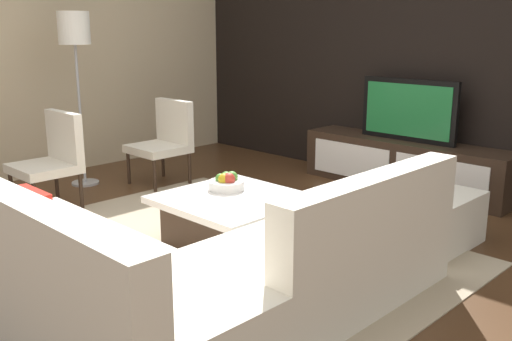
# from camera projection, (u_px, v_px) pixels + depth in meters

# --- Properties ---
(ground_plane) EXTENTS (14.00, 14.00, 0.00)m
(ground_plane) POSITION_uv_depth(u_px,v_px,m) (233.00, 251.00, 4.23)
(ground_plane) COLOR #4C301C
(feature_wall_back) EXTENTS (6.40, 0.12, 2.80)m
(feature_wall_back) POSITION_uv_depth(u_px,v_px,m) (428.00, 48.00, 5.75)
(feature_wall_back) COLOR black
(feature_wall_back) RESTS_ON ground
(side_wall_left) EXTENTS (0.12, 5.20, 2.80)m
(side_wall_left) POSITION_uv_depth(u_px,v_px,m) (43.00, 47.00, 6.21)
(side_wall_left) COLOR #C6B28E
(side_wall_left) RESTS_ON ground
(area_rug) EXTENTS (3.34, 2.43, 0.01)m
(area_rug) POSITION_uv_depth(u_px,v_px,m) (224.00, 247.00, 4.30)
(area_rug) COLOR tan
(area_rug) RESTS_ON ground
(media_console) EXTENTS (2.19, 0.48, 0.50)m
(media_console) POSITION_uv_depth(u_px,v_px,m) (405.00, 165.00, 5.83)
(media_console) COLOR #332319
(media_console) RESTS_ON ground
(television) EXTENTS (1.03, 0.06, 0.61)m
(television) POSITION_uv_depth(u_px,v_px,m) (408.00, 110.00, 5.69)
(television) COLOR black
(television) RESTS_ON media_console
(sectional_couch) EXTENTS (2.28, 2.40, 0.83)m
(sectional_couch) POSITION_uv_depth(u_px,v_px,m) (185.00, 269.00, 3.24)
(sectional_couch) COLOR silver
(sectional_couch) RESTS_ON ground
(coffee_table) EXTENTS (0.99, 0.96, 0.38)m
(coffee_table) POSITION_uv_depth(u_px,v_px,m) (233.00, 219.00, 4.32)
(coffee_table) COLOR #332319
(coffee_table) RESTS_ON ground
(accent_chair_near) EXTENTS (0.55, 0.51, 0.87)m
(accent_chair_near) POSITION_uv_depth(u_px,v_px,m) (53.00, 155.00, 5.17)
(accent_chair_near) COLOR #332319
(accent_chair_near) RESTS_ON ground
(floor_lamp) EXTENTS (0.31, 0.31, 1.76)m
(floor_lamp) POSITION_uv_depth(u_px,v_px,m) (75.00, 40.00, 5.69)
(floor_lamp) COLOR #A5A5AA
(floor_lamp) RESTS_ON ground
(ottoman) EXTENTS (0.70, 0.70, 0.40)m
(ottoman) POSITION_uv_depth(u_px,v_px,m) (423.00, 217.00, 4.38)
(ottoman) COLOR silver
(ottoman) RESTS_ON ground
(fruit_bowl) EXTENTS (0.28, 0.28, 0.14)m
(fruit_bowl) POSITION_uv_depth(u_px,v_px,m) (227.00, 182.00, 4.46)
(fruit_bowl) COLOR silver
(fruit_bowl) RESTS_ON coffee_table
(accent_chair_far) EXTENTS (0.55, 0.52, 0.87)m
(accent_chair_far) POSITION_uv_depth(u_px,v_px,m) (165.00, 137.00, 6.00)
(accent_chair_far) COLOR #332319
(accent_chair_far) RESTS_ON ground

